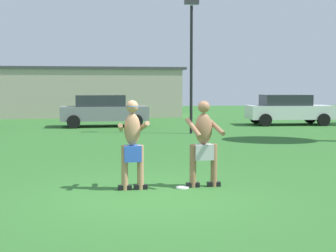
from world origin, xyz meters
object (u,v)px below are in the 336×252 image
at_px(frisbee, 182,188).
at_px(car_white_mid_lot, 288,109).
at_px(player_with_cap, 132,140).
at_px(player_in_gray, 204,142).
at_px(lamp_post, 191,52).
at_px(car_gray_far_end, 103,110).

xyz_separation_m(frisbee, car_white_mid_lot, (8.20, 14.36, 0.81)).
distance_m(player_with_cap, player_in_gray, 1.41).
bearing_deg(lamp_post, car_white_mid_lot, 32.50).
height_order(car_white_mid_lot, lamp_post, lamp_post).
bearing_deg(car_gray_far_end, player_with_cap, -88.39).
distance_m(player_with_cap, car_white_mid_lot, 17.02).
distance_m(player_in_gray, car_white_mid_lot, 16.28).
distance_m(frisbee, car_gray_far_end, 14.83).
distance_m(car_white_mid_lot, car_gray_far_end, 9.59).
distance_m(frisbee, lamp_post, 11.37).
xyz_separation_m(car_white_mid_lot, lamp_post, (-5.92, -3.77, 2.63)).
bearing_deg(car_gray_far_end, car_white_mid_lot, -2.27).
distance_m(car_white_mid_lot, lamp_post, 7.49).
bearing_deg(car_white_mid_lot, car_gray_far_end, 177.73).
bearing_deg(player_with_cap, player_in_gray, 1.30).
xyz_separation_m(frisbee, lamp_post, (2.28, 10.59, 3.44)).
bearing_deg(player_with_cap, car_white_mid_lot, 57.38).
bearing_deg(frisbee, car_white_mid_lot, 60.26).
xyz_separation_m(player_with_cap, player_in_gray, (1.40, 0.03, -0.05)).
relative_size(player_in_gray, lamp_post, 0.30).
bearing_deg(frisbee, lamp_post, 77.82).
height_order(player_in_gray, car_gray_far_end, player_in_gray).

